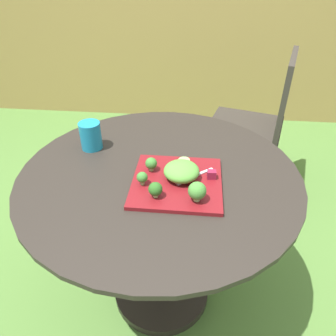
% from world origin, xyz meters
% --- Properties ---
extents(ground_plane, '(12.00, 12.00, 0.00)m').
position_xyz_m(ground_plane, '(0.00, 0.00, 0.00)').
color(ground_plane, '#4C7533').
extents(bamboo_fence, '(8.00, 0.08, 1.45)m').
position_xyz_m(bamboo_fence, '(0.00, 1.99, 0.73)').
color(bamboo_fence, '#9E7F47').
rests_on(bamboo_fence, ground_plane).
extents(patio_table, '(1.00, 1.00, 0.71)m').
position_xyz_m(patio_table, '(0.00, 0.00, 0.49)').
color(patio_table, '#28231E').
rests_on(patio_table, ground_plane).
extents(patio_chair, '(0.54, 0.54, 0.90)m').
position_xyz_m(patio_chair, '(0.51, 0.90, 0.53)').
color(patio_chair, '#332D28').
rests_on(patio_chair, ground_plane).
extents(salad_plate, '(0.30, 0.30, 0.01)m').
position_xyz_m(salad_plate, '(0.07, -0.07, 0.72)').
color(salad_plate, maroon).
rests_on(salad_plate, patio_table).
extents(drinking_glass, '(0.08, 0.08, 0.11)m').
position_xyz_m(drinking_glass, '(-0.29, 0.14, 0.76)').
color(drinking_glass, teal).
rests_on(drinking_glass, patio_table).
extents(fork, '(0.13, 0.11, 0.00)m').
position_xyz_m(fork, '(0.11, -0.05, 0.73)').
color(fork, silver).
rests_on(fork, salad_plate).
extents(lettuce_mound, '(0.12, 0.12, 0.06)m').
position_xyz_m(lettuce_mound, '(0.08, -0.05, 0.75)').
color(lettuce_mound, '#519338').
rests_on(lettuce_mound, salad_plate).
extents(broccoli_floret_0, '(0.04, 0.04, 0.05)m').
position_xyz_m(broccoli_floret_0, '(0.01, -0.16, 0.76)').
color(broccoli_floret_0, '#99B770').
rests_on(broccoli_floret_0, salad_plate).
extents(broccoli_floret_1, '(0.04, 0.04, 0.05)m').
position_xyz_m(broccoli_floret_1, '(-0.03, -0.02, 0.76)').
color(broccoli_floret_1, '#99B770').
rests_on(broccoli_floret_1, salad_plate).
extents(broccoli_floret_2, '(0.06, 0.06, 0.07)m').
position_xyz_m(broccoli_floret_2, '(0.14, -0.16, 0.76)').
color(broccoli_floret_2, '#99B770').
rests_on(broccoli_floret_2, salad_plate).
extents(broccoli_floret_3, '(0.04, 0.04, 0.05)m').
position_xyz_m(broccoli_floret_3, '(-0.04, -0.10, 0.75)').
color(broccoli_floret_3, '#99B770').
rests_on(broccoli_floret_3, salad_plate).
extents(cucumber_slice_0, '(0.04, 0.04, 0.01)m').
position_xyz_m(cucumber_slice_0, '(0.08, 0.05, 0.73)').
color(cucumber_slice_0, '#8EB766').
rests_on(cucumber_slice_0, salad_plate).
extents(beet_chunk_0, '(0.03, 0.03, 0.03)m').
position_xyz_m(beet_chunk_0, '(0.18, -0.04, 0.74)').
color(beet_chunk_0, maroon).
rests_on(beet_chunk_0, salad_plate).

